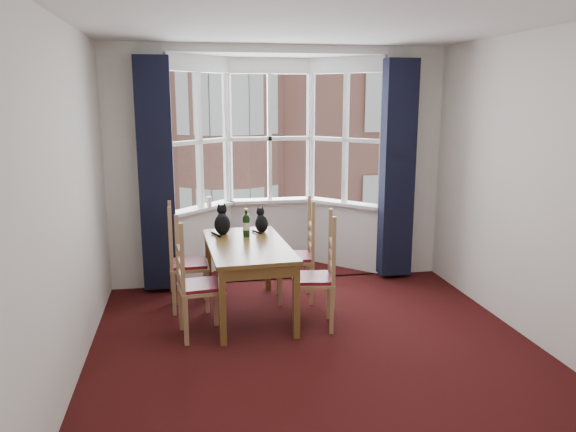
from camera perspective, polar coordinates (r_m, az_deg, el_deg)
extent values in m
plane|color=black|center=(4.97, 3.50, -14.42)|extent=(4.50, 4.50, 0.00)
plane|color=white|center=(4.49, 3.98, 19.51)|extent=(4.50, 4.50, 0.00)
plane|color=silver|center=(4.49, -21.89, 0.72)|extent=(0.00, 4.50, 4.50)
plane|color=silver|center=(5.37, 24.93, 2.20)|extent=(0.00, 4.50, 4.50)
plane|color=silver|center=(2.47, 16.50, -7.66)|extent=(4.00, 0.00, 4.00)
cube|color=silver|center=(6.64, -15.16, 4.58)|extent=(0.70, 0.12, 2.80)
cube|color=silver|center=(7.16, 12.26, 5.24)|extent=(0.70, 0.12, 2.80)
cube|color=black|center=(6.46, -13.23, 4.03)|extent=(0.38, 0.22, 2.60)
cube|color=black|center=(6.92, 11.04, 4.64)|extent=(0.38, 0.22, 2.60)
cube|color=brown|center=(5.70, -4.14, -3.01)|extent=(0.86, 1.50, 0.04)
cube|color=brown|center=(5.13, -6.67, -9.24)|extent=(0.06, 0.06, 0.72)
cube|color=brown|center=(6.42, -8.08, -4.90)|extent=(0.06, 0.06, 0.72)
cube|color=brown|center=(5.24, 0.85, -8.68)|extent=(0.06, 0.06, 0.72)
cube|color=brown|center=(6.51, -2.06, -4.54)|extent=(0.06, 0.06, 0.72)
cube|color=#9F784D|center=(5.33, -8.86, -7.11)|extent=(0.45, 0.47, 0.06)
cube|color=maroon|center=(5.32, -8.87, -6.96)|extent=(0.41, 0.42, 0.03)
cube|color=#9F784D|center=(6.02, -9.99, -4.89)|extent=(0.41, 0.43, 0.06)
cube|color=maroon|center=(6.02, -10.00, -4.75)|extent=(0.37, 0.39, 0.03)
cube|color=#9F784D|center=(5.47, 2.54, -6.45)|extent=(0.46, 0.48, 0.06)
cube|color=maroon|center=(5.47, 2.54, -6.30)|extent=(0.42, 0.43, 0.03)
cube|color=#9F784D|center=(6.18, 0.67, -4.26)|extent=(0.44, 0.46, 0.06)
cube|color=maroon|center=(6.17, 0.67, -4.13)|extent=(0.40, 0.42, 0.03)
ellipsoid|color=black|center=(6.09, -6.68, -0.86)|extent=(0.18, 0.23, 0.23)
sphere|color=black|center=(6.13, -6.74, 0.64)|extent=(0.11, 0.11, 0.11)
cone|color=black|center=(6.12, -7.04, 1.12)|extent=(0.04, 0.04, 0.05)
cone|color=black|center=(6.12, -6.47, 1.14)|extent=(0.04, 0.04, 0.05)
ellipsoid|color=black|center=(6.16, -2.70, -0.81)|extent=(0.15, 0.20, 0.19)
sphere|color=black|center=(6.20, -2.83, 0.40)|extent=(0.09, 0.09, 0.09)
cone|color=black|center=(6.19, -3.06, 0.79)|extent=(0.03, 0.03, 0.04)
cone|color=black|center=(6.20, -2.61, 0.82)|extent=(0.03, 0.03, 0.04)
cylinder|color=black|center=(5.97, -4.26, -1.08)|extent=(0.08, 0.08, 0.21)
sphere|color=black|center=(5.95, -4.28, -0.12)|extent=(0.07, 0.07, 0.07)
cylinder|color=black|center=(5.94, -4.28, 0.26)|extent=(0.03, 0.03, 0.09)
cylinder|color=gold|center=(5.93, -4.29, 0.64)|extent=(0.03, 0.03, 0.02)
cylinder|color=silver|center=(5.97, -4.26, -1.03)|extent=(0.08, 0.08, 0.08)
cylinder|color=white|center=(7.04, -8.02, 1.44)|extent=(0.06, 0.06, 0.13)
plane|color=#333335|center=(37.50, -8.39, -0.76)|extent=(80.00, 80.00, 0.00)
cube|color=#955D4D|center=(18.64, -7.02, 8.20)|extent=(18.00, 6.00, 14.00)
cylinder|color=#955D4D|center=(15.65, -6.36, 7.50)|extent=(3.20, 3.20, 14.00)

